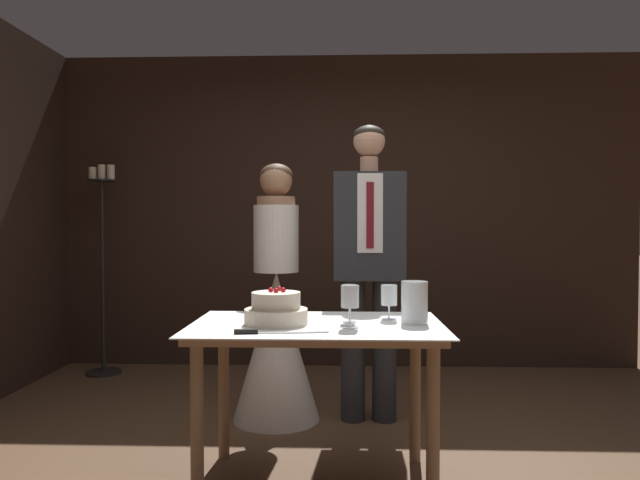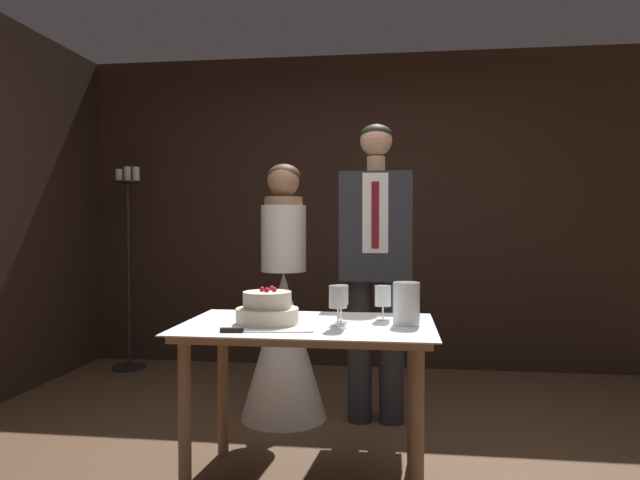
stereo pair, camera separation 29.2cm
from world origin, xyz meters
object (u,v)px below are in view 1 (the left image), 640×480
(cake_table, at_px, (317,346))
(candle_stand, at_px, (103,270))
(wine_glass_far, at_px, (350,299))
(hurricane_candle, at_px, (414,303))
(tiered_cake, at_px, (276,310))
(wine_glass_near, at_px, (349,296))
(cake_knife, at_px, (263,332))
(wine_glass_middle, at_px, (389,296))
(groom, at_px, (369,257))
(bride, at_px, (276,326))

(cake_table, height_order, candle_stand, candle_stand)
(wine_glass_far, distance_m, hurricane_candle, 0.33)
(tiered_cake, bearing_deg, wine_glass_near, 10.07)
(wine_glass_near, bearing_deg, cake_knife, -141.87)
(wine_glass_middle, xyz_separation_m, candle_stand, (-2.16, 1.79, -0.02))
(wine_glass_middle, bearing_deg, wine_glass_near, -155.75)
(wine_glass_near, relative_size, wine_glass_middle, 1.06)
(tiered_cake, xyz_separation_m, wine_glass_near, (0.34, 0.06, 0.06))
(wine_glass_near, bearing_deg, groom, 80.97)
(candle_stand, bearing_deg, bride, -34.05)
(wine_glass_middle, xyz_separation_m, bride, (-0.63, 0.76, -0.29))
(hurricane_candle, height_order, groom, groom)
(cake_table, relative_size, bride, 0.73)
(tiered_cake, distance_m, candle_stand, 2.53)
(wine_glass_far, bearing_deg, wine_glass_near, 89.87)
(hurricane_candle, bearing_deg, bride, 130.45)
(tiered_cake, height_order, groom, groom)
(wine_glass_near, distance_m, bride, 1.00)
(cake_table, relative_size, hurricane_candle, 5.95)
(groom, xyz_separation_m, candle_stand, (-2.10, 1.03, -0.17))
(wine_glass_far, xyz_separation_m, groom, (0.14, 0.99, 0.13))
(tiered_cake, bearing_deg, cake_knife, -97.60)
(hurricane_candle, distance_m, candle_stand, 2.96)
(tiered_cake, bearing_deg, wine_glass_far, -14.06)
(wine_glass_near, distance_m, groom, 0.87)
(bride, bearing_deg, groom, -0.06)
(tiered_cake, height_order, wine_glass_middle, tiered_cake)
(wine_glass_middle, bearing_deg, cake_table, -160.30)
(wine_glass_middle, bearing_deg, tiered_cake, -164.54)
(hurricane_candle, bearing_deg, groom, 100.86)
(wine_glass_far, relative_size, bride, 0.12)
(wine_glass_middle, xyz_separation_m, groom, (-0.06, 0.76, 0.15))
(tiered_cake, bearing_deg, candle_stand, 129.95)
(wine_glass_near, bearing_deg, cake_table, -166.45)
(cake_table, xyz_separation_m, hurricane_candle, (0.45, 0.02, 0.20))
(cake_knife, bearing_deg, bride, 86.09)
(bride, bearing_deg, cake_knife, -86.52)
(wine_glass_far, bearing_deg, tiered_cake, 165.94)
(bride, distance_m, groom, 0.72)
(wine_glass_near, distance_m, hurricane_candle, 0.30)
(cake_knife, relative_size, wine_glass_middle, 2.38)
(wine_glass_middle, relative_size, hurricane_candle, 0.85)
(wine_glass_far, bearing_deg, groom, 82.25)
(wine_glass_middle, bearing_deg, candle_stand, 140.26)
(groom, bearing_deg, candle_stand, 153.83)
(wine_glass_near, height_order, hurricane_candle, hurricane_candle)
(wine_glass_far, relative_size, groom, 0.10)
(candle_stand, bearing_deg, cake_table, -46.61)
(tiered_cake, xyz_separation_m, bride, (-0.10, 0.91, -0.24))
(cake_table, bearing_deg, wine_glass_middle, 19.70)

